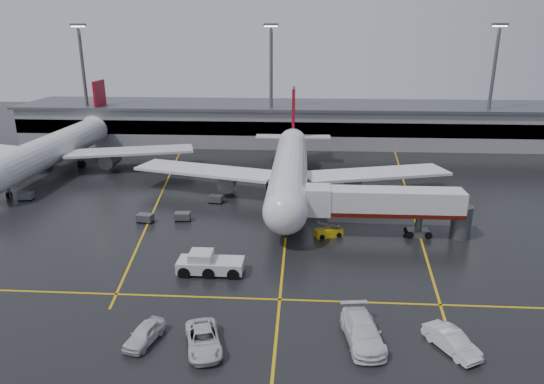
{
  "coord_description": "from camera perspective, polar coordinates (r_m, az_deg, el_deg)",
  "views": [
    {
      "loc": [
        1.85,
        -62.18,
        23.53
      ],
      "look_at": [
        -2.0,
        -2.0,
        4.0
      ],
      "focal_mm": 32.43,
      "sensor_mm": 36.0,
      "label": 1
    }
  ],
  "objects": [
    {
      "name": "belt_loader",
      "position": [
        60.19,
        6.57,
        -4.66
      ],
      "size": [
        3.57,
        2.42,
        2.09
      ],
      "color": "gold",
      "rests_on": "ground"
    },
    {
      "name": "service_van_b",
      "position": [
        41.21,
        10.45,
        -15.61
      ],
      "size": [
        3.53,
        6.89,
        1.91
      ],
      "primitive_type": "imported",
      "rotation": [
        0.0,
        0.0,
        0.13
      ],
      "color": "silver",
      "rests_on": "ground"
    },
    {
      "name": "main_airliner",
      "position": [
        74.45,
        2.11,
        2.89
      ],
      "size": [
        48.8,
        45.6,
        14.1
      ],
      "color": "silver",
      "rests_on": "ground"
    },
    {
      "name": "baggage_cart_c",
      "position": [
        71.81,
        -6.56,
        -0.77
      ],
      "size": [
        2.2,
        1.63,
        1.12
      ],
      "color": "#595B60",
      "rests_on": "ground"
    },
    {
      "name": "apron_line_right",
      "position": [
        77.61,
        15.49,
        -0.37
      ],
      "size": [
        7.57,
        69.64,
        0.02
      ],
      "primitive_type": "cube",
      "rotation": [
        0.0,
        0.0,
        -0.1
      ],
      "color": "gold",
      "rests_on": "ground"
    },
    {
      "name": "apron_line_centre",
      "position": [
        66.5,
        1.83,
        -2.78
      ],
      "size": [
        0.25,
        90.0,
        0.02
      ],
      "primitive_type": "cube",
      "color": "gold",
      "rests_on": "ground"
    },
    {
      "name": "light_mast_right",
      "position": [
        111.31,
        24.23,
        11.75
      ],
      "size": [
        3.0,
        1.2,
        25.45
      ],
      "color": "#595B60",
      "rests_on": "ground"
    },
    {
      "name": "baggage_cart_e",
      "position": [
        81.19,
        -26.66,
        -0.41
      ],
      "size": [
        2.11,
        1.48,
        1.12
      ],
      "color": "#595B60",
      "rests_on": "ground"
    },
    {
      "name": "jet_bridge",
      "position": [
        60.33,
        13.02,
        -1.49
      ],
      "size": [
        19.9,
        3.4,
        6.05
      ],
      "color": "silver",
      "rests_on": "ground"
    },
    {
      "name": "baggage_cart_a",
      "position": [
        65.68,
        -10.34,
        -2.77
      ],
      "size": [
        2.1,
        1.45,
        1.12
      ],
      "color": "#595B60",
      "rests_on": "ground"
    },
    {
      "name": "service_van_a",
      "position": [
        40.33,
        -7.96,
        -16.61
      ],
      "size": [
        4.02,
        6.02,
        1.53
      ],
      "primitive_type": "imported",
      "rotation": [
        0.0,
        0.0,
        0.29
      ],
      "color": "silver",
      "rests_on": "ground"
    },
    {
      "name": "pushback_tractor",
      "position": [
        51.3,
        -7.35,
        -8.32
      ],
      "size": [
        6.75,
        2.91,
        2.41
      ],
      "color": "silver",
      "rests_on": "ground"
    },
    {
      "name": "apron_line_left",
      "position": [
        78.99,
        -12.57,
        0.18
      ],
      "size": [
        9.99,
        69.35,
        0.02
      ],
      "primitive_type": "cube",
      "rotation": [
        0.0,
        0.0,
        0.14
      ],
      "color": "gold",
      "rests_on": "ground"
    },
    {
      "name": "service_van_c",
      "position": [
        42.11,
        20.12,
        -15.93
      ],
      "size": [
        3.9,
        5.18,
        1.63
      ],
      "primitive_type": "imported",
      "rotation": [
        0.0,
        0.0,
        0.5
      ],
      "color": "silver",
      "rests_on": "ground"
    },
    {
      "name": "baggage_cart_b",
      "position": [
        66.17,
        -14.52,
        -2.9
      ],
      "size": [
        2.16,
        1.56,
        1.12
      ],
      "color": "#595B60",
      "rests_on": "ground"
    },
    {
      "name": "second_airliner",
      "position": [
        96.6,
        -23.52,
        4.91
      ],
      "size": [
        48.8,
        45.6,
        14.1
      ],
      "color": "silver",
      "rests_on": "ground"
    },
    {
      "name": "light_mast_left",
      "position": [
        114.58,
        -20.99,
        12.26
      ],
      "size": [
        3.0,
        1.2,
        25.45
      ],
      "color": "#595B60",
      "rests_on": "ground"
    },
    {
      "name": "service_van_d",
      "position": [
        41.92,
        -14.61,
        -15.64
      ],
      "size": [
        2.8,
        4.66,
        1.48
      ],
      "primitive_type": "imported",
      "rotation": [
        0.0,
        0.0,
        -0.26
      ],
      "color": "silver",
      "rests_on": "ground"
    },
    {
      "name": "ground",
      "position": [
        66.5,
        1.83,
        -2.78
      ],
      "size": [
        220.0,
        220.0,
        0.0
      ],
      "primitive_type": "plane",
      "color": "black",
      "rests_on": "ground"
    },
    {
      "name": "light_mast_mid",
      "position": [
        104.79,
        -0.1,
        12.99
      ],
      "size": [
        3.0,
        1.2,
        25.45
      ],
      "color": "#595B60",
      "rests_on": "ground"
    },
    {
      "name": "apron_line_stop",
      "position": [
        46.59,
        0.91,
        -12.38
      ],
      "size": [
        60.0,
        0.25,
        0.02
      ],
      "primitive_type": "cube",
      "color": "gold",
      "rests_on": "ground"
    },
    {
      "name": "terminal",
      "position": [
        111.79,
        2.68,
        8.03
      ],
      "size": [
        122.0,
        19.0,
        8.6
      ],
      "color": "gray",
      "rests_on": "ground"
    }
  ]
}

